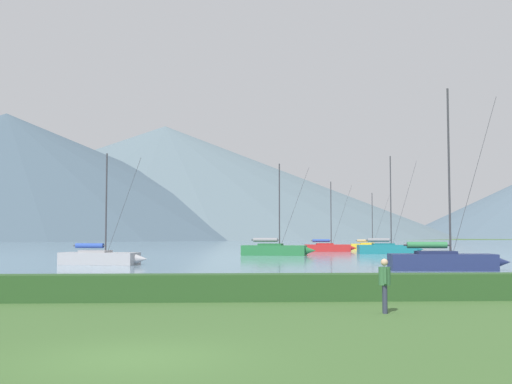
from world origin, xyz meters
The scene contains 12 objects.
ground_plane centered at (0.00, 0.00, 0.00)m, with size 1000.00×1000.00×0.00m, color #3D602D.
harbor_water centered at (0.00, 137.00, 0.00)m, with size 320.00×246.00×0.00m, color slate.
hedge_line centered at (0.00, 11.00, 0.48)m, with size 80.00×1.20×0.95m, color #284C23.
sailboat_slip_0 centered at (16.40, 77.82, 0.60)m, with size 7.25×2.45×9.71m.
sailboat_slip_1 centered at (21.95, 66.95, 0.69)m, with size 8.09×2.79×12.04m.
sailboat_slip_2 centered at (16.46, 30.45, 0.68)m, with size 8.08×3.02×12.25m.
sailboat_slip_5 centered at (24.98, 89.83, 0.56)m, with size 6.80×2.76×8.90m.
sailboat_slip_6 centered at (-7.83, 39.64, 0.59)m, with size 7.21×3.68×8.79m.
sailboat_slip_7 centered at (7.74, 61.72, 0.69)m, with size 8.50×4.21×10.42m.
person_standing_walker centered at (6.64, 6.97, 0.97)m, with size 0.36×0.56×1.65m.
distant_hill_west_ridge centered at (-110.85, 334.34, 32.74)m, with size 316.10×316.10×65.48m, color #425666.
distant_hill_east_ridge centered at (-33.76, 396.83, 34.85)m, with size 349.81×349.81×69.70m, color slate.
Camera 1 is at (1.69, -12.94, 2.39)m, focal length 46.29 mm.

